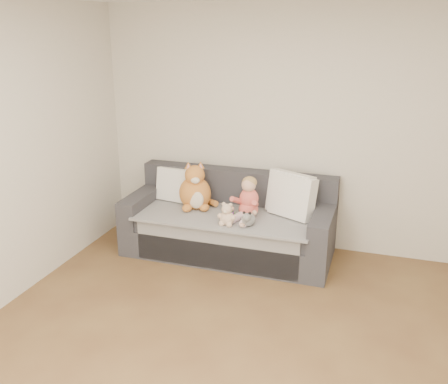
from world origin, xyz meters
name	(u,v)px	position (x,y,z in m)	size (l,w,h in m)	color
room_shell	(254,191)	(0.00, 0.42, 1.30)	(5.00, 5.00, 5.00)	brown
sofa	(229,225)	(-0.69, 2.06, 0.31)	(2.20, 0.94, 0.85)	#2C2C32
cushion_left	(174,185)	(-1.39, 2.20, 0.66)	(0.43, 0.24, 0.38)	white
cushion_right_back	(290,194)	(-0.07, 2.18, 0.70)	(0.54, 0.40, 0.46)	white
cushion_right_front	(292,196)	(-0.03, 2.12, 0.69)	(0.53, 0.40, 0.46)	white
toddler	(247,201)	(-0.46, 1.95, 0.65)	(0.31, 0.44, 0.44)	#DD634E
plush_cat	(195,190)	(-1.08, 2.05, 0.67)	(0.43, 0.43, 0.54)	#C76B2C
teddy_bear	(227,216)	(-0.60, 1.68, 0.57)	(0.19, 0.14, 0.24)	beige
plush_cow	(248,219)	(-0.39, 1.72, 0.55)	(0.14, 0.22, 0.18)	white
sippy_cup	(231,214)	(-0.61, 1.87, 0.53)	(0.09, 0.06, 0.10)	#743591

